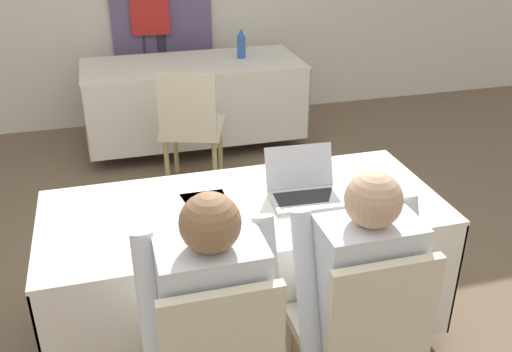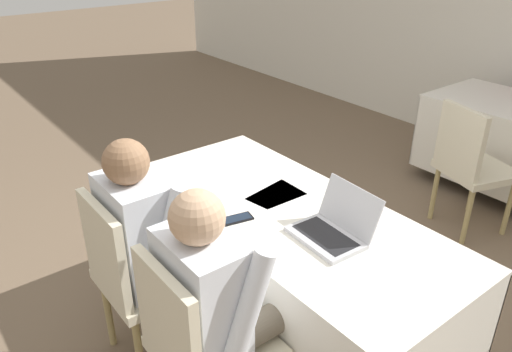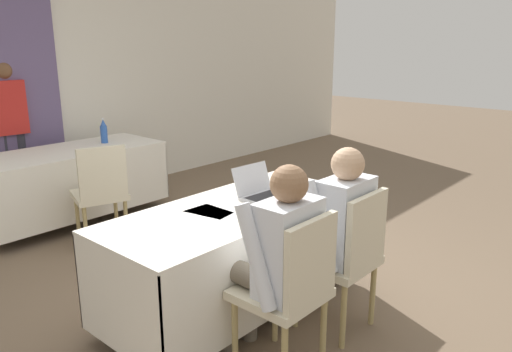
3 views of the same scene
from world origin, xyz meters
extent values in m
plane|color=brown|center=(0.00, 0.00, 0.00)|extent=(24.00, 24.00, 0.00)
cube|color=white|center=(0.00, 0.00, 0.73)|extent=(1.82, 0.79, 0.02)
cube|color=white|center=(0.00, -0.39, 0.41)|extent=(1.82, 0.01, 0.60)
cube|color=white|center=(0.00, 0.39, 0.41)|extent=(1.82, 0.01, 0.60)
cube|color=white|center=(-0.91, 0.00, 0.41)|extent=(0.01, 0.79, 0.60)
cube|color=white|center=(0.91, 0.00, 0.41)|extent=(0.01, 0.79, 0.60)
cylinder|color=#333333|center=(0.00, 0.00, 0.06)|extent=(0.06, 0.06, 0.11)
cube|color=white|center=(0.18, 2.46, 0.73)|extent=(1.82, 0.79, 0.02)
cube|color=white|center=(0.18, 2.07, 0.41)|extent=(1.82, 0.01, 0.60)
cube|color=white|center=(0.18, 2.85, 0.41)|extent=(1.82, 0.01, 0.60)
cube|color=white|center=(-0.73, 2.46, 0.41)|extent=(0.01, 0.79, 0.60)
cube|color=white|center=(1.09, 2.46, 0.41)|extent=(0.01, 0.79, 0.60)
cylinder|color=#333333|center=(0.18, 2.46, 0.06)|extent=(0.06, 0.06, 0.11)
cube|color=#B7B7BC|center=(0.29, -0.04, 0.75)|extent=(0.34, 0.23, 0.02)
cube|color=black|center=(0.29, -0.04, 0.76)|extent=(0.29, 0.16, 0.00)
cube|color=#B7B7BC|center=(0.30, 0.10, 0.85)|extent=(0.33, 0.09, 0.19)
cube|color=black|center=(0.30, 0.10, 0.85)|extent=(0.30, 0.08, 0.17)
cube|color=black|center=(-0.08, -0.25, 0.74)|extent=(0.10, 0.16, 0.01)
cube|color=#192333|center=(-0.08, -0.25, 0.75)|extent=(0.09, 0.14, 0.00)
cube|color=white|center=(-0.14, 0.06, 0.74)|extent=(0.26, 0.33, 0.00)
cube|color=white|center=(-0.17, 0.04, 0.74)|extent=(0.22, 0.30, 0.00)
cylinder|color=#2D5BB7|center=(0.62, 2.50, 0.83)|extent=(0.07, 0.07, 0.18)
cone|color=#2D5BB7|center=(0.62, 2.50, 0.95)|extent=(0.06, 0.06, 0.07)
cylinder|color=silver|center=(0.62, 2.50, 1.00)|extent=(0.03, 0.03, 0.01)
cube|color=beige|center=(-0.28, -0.83, 0.70)|extent=(0.40, 0.04, 0.45)
cylinder|color=tan|center=(0.46, -0.45, 0.21)|extent=(0.04, 0.04, 0.43)
cube|color=beige|center=(0.28, -0.63, 0.45)|extent=(0.44, 0.44, 0.05)
cube|color=beige|center=(0.28, -0.83, 0.70)|extent=(0.40, 0.04, 0.45)
cylinder|color=tan|center=(0.27, 1.82, 0.21)|extent=(0.04, 0.04, 0.43)
cylinder|color=tan|center=(-0.07, 1.93, 0.21)|extent=(0.04, 0.04, 0.43)
cylinder|color=tan|center=(0.16, 1.49, 0.21)|extent=(0.04, 0.04, 0.43)
cylinder|color=tan|center=(-0.18, 1.60, 0.21)|extent=(0.04, 0.04, 0.43)
cube|color=beige|center=(0.05, 1.71, 0.45)|extent=(0.56, 0.56, 0.05)
cube|color=beige|center=(-0.02, 1.52, 0.70)|extent=(0.40, 0.17, 0.45)
cylinder|color=#665B4C|center=(-0.19, -0.50, 0.54)|extent=(0.13, 0.42, 0.13)
cylinder|color=#665B4C|center=(-0.37, -0.50, 0.54)|extent=(0.13, 0.42, 0.13)
cylinder|color=#665B4C|center=(-0.19, -0.32, 0.24)|extent=(0.10, 0.10, 0.48)
cylinder|color=#665B4C|center=(-0.37, -0.32, 0.24)|extent=(0.10, 0.10, 0.48)
cube|color=silver|center=(-0.28, -0.68, 0.74)|extent=(0.36, 0.22, 0.52)
cylinder|color=silver|center=(-0.07, -0.64, 0.75)|extent=(0.08, 0.26, 0.54)
cylinder|color=silver|center=(-0.49, -0.64, 0.75)|extent=(0.08, 0.26, 0.54)
sphere|color=#8C6647|center=(-0.28, -0.68, 1.09)|extent=(0.20, 0.20, 0.20)
cylinder|color=#665B4C|center=(0.37, -0.50, 0.54)|extent=(0.13, 0.42, 0.13)
cylinder|color=#665B4C|center=(0.19, -0.50, 0.54)|extent=(0.13, 0.42, 0.13)
cylinder|color=#665B4C|center=(0.37, -0.32, 0.24)|extent=(0.10, 0.10, 0.48)
cylinder|color=#665B4C|center=(0.19, -0.32, 0.24)|extent=(0.10, 0.10, 0.48)
cube|color=silver|center=(0.28, -0.68, 0.74)|extent=(0.36, 0.22, 0.52)
cylinder|color=silver|center=(0.49, -0.64, 0.75)|extent=(0.08, 0.26, 0.54)
cylinder|color=silver|center=(0.07, -0.64, 0.75)|extent=(0.08, 0.26, 0.54)
sphere|color=tan|center=(0.28, -0.68, 1.09)|extent=(0.20, 0.20, 0.20)
cylinder|color=#33333D|center=(-0.15, 3.16, 0.42)|extent=(0.12, 0.12, 0.85)
cylinder|color=#33333D|center=(0.01, 3.15, 0.42)|extent=(0.12, 0.12, 0.85)
cube|color=red|center=(-0.07, 3.16, 1.12)|extent=(0.36, 0.23, 0.55)
camera|label=1|loc=(-0.55, -2.19, 2.02)|focal=40.00mm
camera|label=2|loc=(1.55, -1.41, 1.98)|focal=35.00mm
camera|label=3|loc=(-2.21, -2.16, 1.80)|focal=35.00mm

